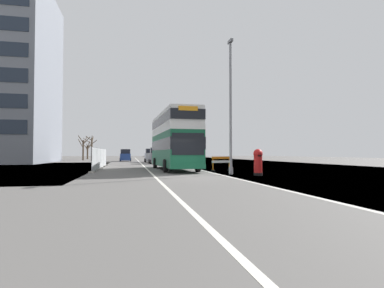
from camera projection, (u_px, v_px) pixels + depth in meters
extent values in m
cube|color=#565451|center=(190.00, 177.00, 19.11)|extent=(140.00, 280.00, 0.10)
cube|color=gray|center=(362.00, 174.00, 21.55)|extent=(20.00, 280.00, 0.05)
cube|color=#B2AFA8|center=(226.00, 176.00, 19.58)|extent=(0.24, 196.00, 0.01)
cube|color=silver|center=(155.00, 177.00, 18.69)|extent=(0.16, 168.00, 0.01)
cube|color=#145638|center=(174.00, 150.00, 27.10)|extent=(2.98, 11.51, 2.81)
cube|color=silver|center=(174.00, 132.00, 27.15)|extent=(2.98, 11.51, 0.40)
cube|color=silver|center=(174.00, 122.00, 27.18)|extent=(2.95, 11.40, 1.37)
cube|color=black|center=(174.00, 145.00, 27.12)|extent=(3.01, 11.63, 0.90)
cube|color=black|center=(174.00, 122.00, 27.18)|extent=(3.00, 11.57, 0.75)
cube|color=black|center=(188.00, 144.00, 21.55)|extent=(2.33, 0.15, 1.55)
cube|color=orange|center=(188.00, 108.00, 21.62)|extent=(1.40, 0.11, 0.32)
cube|color=#145638|center=(174.00, 164.00, 27.07)|extent=(3.01, 11.63, 0.36)
cylinder|color=black|center=(166.00, 166.00, 23.33)|extent=(0.34, 1.01, 1.00)
cylinder|color=black|center=(198.00, 165.00, 23.93)|extent=(0.34, 1.01, 1.00)
cylinder|color=black|center=(155.00, 163.00, 29.82)|extent=(0.34, 1.01, 1.00)
cylinder|color=black|center=(181.00, 163.00, 30.42)|extent=(0.34, 1.01, 1.00)
cylinder|color=gray|center=(231.00, 108.00, 21.32)|extent=(0.18, 0.18, 9.16)
cube|color=slate|center=(230.00, 41.00, 21.46)|extent=(0.20, 0.70, 0.20)
cylinder|color=gray|center=(231.00, 171.00, 21.19)|extent=(0.29, 0.29, 0.50)
cylinder|color=black|center=(258.00, 174.00, 20.02)|extent=(0.59, 0.59, 0.18)
cylinder|color=red|center=(258.00, 163.00, 20.04)|extent=(0.54, 0.54, 1.25)
sphere|color=red|center=(258.00, 154.00, 20.06)|extent=(0.61, 0.61, 0.61)
cube|color=black|center=(260.00, 156.00, 19.78)|extent=(0.22, 0.03, 0.07)
cube|color=orange|center=(221.00, 158.00, 25.48)|extent=(1.76, 0.61, 0.20)
cube|color=white|center=(221.00, 162.00, 25.47)|extent=(1.76, 0.61, 0.20)
cube|color=orange|center=(213.00, 164.00, 25.08)|extent=(0.09, 0.09, 1.08)
cube|color=black|center=(213.00, 171.00, 25.06)|extent=(0.26, 0.46, 0.08)
cube|color=orange|center=(229.00, 164.00, 25.85)|extent=(0.09, 0.09, 1.08)
cube|color=black|center=(229.00, 170.00, 25.84)|extent=(0.26, 0.46, 0.08)
cube|color=#A8AAAD|center=(94.00, 159.00, 24.35)|extent=(0.04, 3.26, 1.84)
cube|color=#A8AAAD|center=(99.00, 159.00, 27.69)|extent=(0.04, 3.26, 1.84)
cube|color=#A8AAAD|center=(102.00, 158.00, 31.02)|extent=(0.04, 3.26, 1.84)
cube|color=#A8AAAD|center=(105.00, 158.00, 34.35)|extent=(0.04, 3.26, 1.84)
cylinder|color=#939699|center=(92.00, 160.00, 22.69)|extent=(0.06, 0.06, 1.94)
cube|color=gray|center=(92.00, 172.00, 22.66)|extent=(0.44, 0.20, 0.12)
cylinder|color=#939699|center=(97.00, 159.00, 26.02)|extent=(0.06, 0.06, 1.94)
cube|color=gray|center=(97.00, 170.00, 25.99)|extent=(0.44, 0.20, 0.12)
cylinder|color=#939699|center=(100.00, 158.00, 29.35)|extent=(0.06, 0.06, 1.94)
cube|color=gray|center=(100.00, 168.00, 29.32)|extent=(0.44, 0.20, 0.12)
cylinder|color=#939699|center=(103.00, 158.00, 32.68)|extent=(0.06, 0.06, 1.94)
cube|color=gray|center=(103.00, 166.00, 32.66)|extent=(0.44, 0.20, 0.12)
cylinder|color=#939699|center=(106.00, 157.00, 36.01)|extent=(0.06, 0.06, 1.94)
cube|color=gray|center=(106.00, 165.00, 35.99)|extent=(0.44, 0.20, 0.12)
cube|color=slate|center=(157.00, 158.00, 42.80)|extent=(1.86, 4.28, 1.30)
cube|color=black|center=(157.00, 150.00, 42.83)|extent=(1.71, 2.35, 0.74)
cylinder|color=black|center=(162.00, 161.00, 44.26)|extent=(0.20, 0.60, 0.60)
cylinder|color=black|center=(149.00, 161.00, 43.90)|extent=(0.20, 0.60, 0.60)
cylinder|color=black|center=(164.00, 162.00, 41.67)|extent=(0.20, 0.60, 0.60)
cylinder|color=black|center=(150.00, 162.00, 41.30)|extent=(0.20, 0.60, 0.60)
cube|color=gray|center=(151.00, 157.00, 49.82)|extent=(1.87, 4.60, 1.30)
cube|color=black|center=(151.00, 151.00, 49.85)|extent=(1.72, 2.53, 0.69)
cylinder|color=black|center=(156.00, 160.00, 51.38)|extent=(0.20, 0.60, 0.60)
cylinder|color=black|center=(145.00, 160.00, 51.01)|extent=(0.20, 0.60, 0.60)
cylinder|color=black|center=(158.00, 160.00, 48.59)|extent=(0.20, 0.60, 0.60)
cylinder|color=black|center=(146.00, 161.00, 48.22)|extent=(0.20, 0.60, 0.60)
cube|color=navy|center=(126.00, 157.00, 55.50)|extent=(1.81, 4.23, 1.19)
cube|color=black|center=(126.00, 151.00, 55.53)|extent=(1.66, 2.33, 0.80)
cylinder|color=black|center=(131.00, 159.00, 56.95)|extent=(0.20, 0.60, 0.60)
cylinder|color=black|center=(121.00, 159.00, 56.59)|extent=(0.20, 0.60, 0.60)
cylinder|color=black|center=(131.00, 160.00, 54.38)|extent=(0.20, 0.60, 0.60)
cylinder|color=black|center=(120.00, 160.00, 54.02)|extent=(0.20, 0.60, 0.60)
cylinder|color=#4C3D2D|center=(92.00, 149.00, 58.61)|extent=(0.29, 0.29, 4.37)
cylinder|color=#4C3D2D|center=(94.00, 142.00, 58.62)|extent=(1.02, 0.38, 0.84)
cylinder|color=#4C3D2D|center=(93.00, 140.00, 59.48)|extent=(0.20, 1.74, 1.62)
cylinder|color=#4C3D2D|center=(88.00, 141.00, 58.83)|extent=(1.75, 0.81, 1.18)
cylinder|color=#4C3D2D|center=(89.00, 138.00, 58.26)|extent=(1.13, 0.78, 0.92)
cylinder|color=#4C3D2D|center=(92.00, 139.00, 58.19)|extent=(0.27, 1.11, 1.44)
cylinder|color=#4C3D2D|center=(83.00, 150.00, 62.81)|extent=(0.32, 0.32, 4.13)
cylinder|color=#4C3D2D|center=(87.00, 141.00, 62.87)|extent=(1.53, 0.44, 1.59)
cylinder|color=#4C3D2D|center=(85.00, 140.00, 63.61)|extent=(0.73, 1.52, 1.77)
cylinder|color=#4C3D2D|center=(81.00, 143.00, 63.18)|extent=(1.30, 1.08, 1.89)
cylinder|color=#4C3D2D|center=(81.00, 139.00, 62.56)|extent=(1.07, 0.66, 1.55)
cylinder|color=#4C3D2D|center=(84.00, 144.00, 62.19)|extent=(0.49, 1.52, 1.04)
cylinder|color=#4C3D2D|center=(88.00, 152.00, 75.50)|extent=(0.39, 0.39, 3.43)
cylinder|color=#4C3D2D|center=(89.00, 146.00, 75.67)|extent=(0.97, 0.23, 1.38)
cylinder|color=#4C3D2D|center=(90.00, 146.00, 76.10)|extent=(1.21, 1.14, 1.54)
cylinder|color=#4C3D2D|center=(87.00, 146.00, 75.89)|extent=(0.48, 0.95, 1.22)
cylinder|color=#4C3D2D|center=(86.00, 147.00, 75.38)|extent=(1.02, 0.31, 0.89)
cylinder|color=#4C3D2D|center=(87.00, 149.00, 74.90)|extent=(0.43, 1.32, 1.27)
cylinder|color=#4C3D2D|center=(89.00, 145.00, 75.14)|extent=(0.85, 1.19, 1.76)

